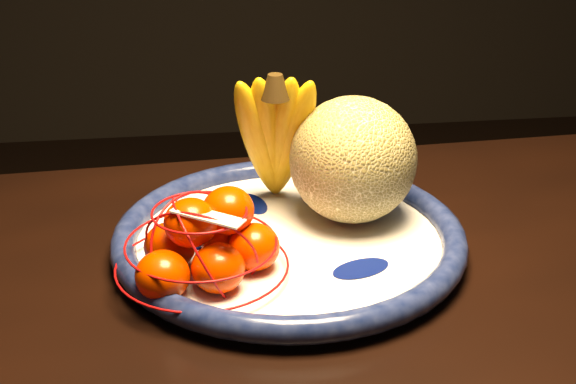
{
  "coord_description": "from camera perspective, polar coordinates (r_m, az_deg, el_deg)",
  "views": [
    {
      "loc": [
        -0.09,
        -0.78,
        1.15
      ],
      "look_at": [
        0.01,
        0.04,
        0.77
      ],
      "focal_mm": 50.0,
      "sensor_mm": 36.0,
      "label": 1
    }
  ],
  "objects": [
    {
      "name": "cantaloupe",
      "position": [
        0.94,
        4.64,
        2.3
      ],
      "size": [
        0.15,
        0.15,
        0.15
      ],
      "primitive_type": "sphere",
      "color": "olive",
      "rests_on": "fruit_bowl"
    },
    {
      "name": "mandarin_bag",
      "position": [
        0.84,
        -5.88,
        -3.72
      ],
      "size": [
        0.23,
        0.23,
        0.12
      ],
      "rotation": [
        0.0,
        0.0,
        0.31
      ],
      "color": "#FE2F00",
      "rests_on": "fruit_bowl"
    },
    {
      "name": "dining_table",
      "position": [
        0.88,
        7.56,
        -11.91
      ],
      "size": [
        1.43,
        0.91,
        0.7
      ],
      "rotation": [
        0.0,
        0.0,
        0.05
      ],
      "color": "black",
      "rests_on": "ground"
    },
    {
      "name": "price_tag",
      "position": [
        0.8,
        -5.71,
        -1.7
      ],
      "size": [
        0.08,
        0.06,
        0.01
      ],
      "primitive_type": "cube",
      "rotation": [
        -0.14,
        0.1,
        -0.46
      ],
      "color": "white",
      "rests_on": "mandarin_bag"
    },
    {
      "name": "fruit_bowl",
      "position": [
        0.92,
        0.08,
        -3.33
      ],
      "size": [
        0.4,
        0.4,
        0.03
      ],
      "rotation": [
        0.0,
        0.0,
        -0.24
      ],
      "color": "white",
      "rests_on": "dining_table"
    },
    {
      "name": "banana_bunch",
      "position": [
        0.96,
        -0.92,
        4.3
      ],
      "size": [
        0.13,
        0.12,
        0.19
      ],
      "rotation": [
        0.0,
        0.0,
        -0.1
      ],
      "color": "gold",
      "rests_on": "fruit_bowl"
    }
  ]
}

